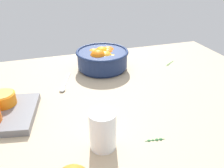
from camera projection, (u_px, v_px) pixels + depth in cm
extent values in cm
cube|color=tan|center=(103.00, 101.00, 84.77)|extent=(144.38, 94.81, 3.00)
cylinder|color=navy|center=(103.00, 67.00, 106.56)|extent=(20.78, 20.78, 1.20)
cylinder|color=navy|center=(102.00, 59.00, 104.60)|extent=(22.59, 22.59, 7.03)
torus|color=navy|center=(102.00, 52.00, 102.92)|extent=(23.79, 23.79, 1.20)
sphere|color=orange|center=(107.00, 56.00, 105.17)|extent=(7.22, 7.22, 7.22)
sphere|color=orange|center=(108.00, 55.00, 107.80)|extent=(8.13, 8.13, 8.13)
sphere|color=orange|center=(102.00, 54.00, 104.82)|extent=(7.08, 7.08, 7.08)
sphere|color=orange|center=(94.00, 56.00, 106.22)|extent=(7.06, 7.06, 7.06)
sphere|color=orange|center=(98.00, 58.00, 100.35)|extent=(7.53, 7.53, 7.53)
sphere|color=orange|center=(105.00, 60.00, 101.94)|extent=(8.15, 8.15, 8.15)
sphere|color=orange|center=(113.00, 62.00, 101.07)|extent=(6.80, 6.80, 6.80)
cylinder|color=white|center=(103.00, 130.00, 59.73)|extent=(7.16, 7.16, 10.96)
cylinder|color=#F6A433|center=(103.00, 140.00, 61.32)|extent=(6.30, 6.30, 4.32)
cylinder|color=orange|center=(4.00, 99.00, 75.12)|extent=(7.84, 7.84, 3.91)
cylinder|color=#F8B44E|center=(2.00, 94.00, 74.12)|extent=(6.90, 6.90, 0.30)
ellipsoid|color=silver|center=(62.00, 90.00, 88.31)|extent=(3.17, 3.76, 1.00)
cylinder|color=silver|center=(67.00, 80.00, 95.91)|extent=(5.22, 13.38, 0.70)
cylinder|color=#3D7B44|center=(155.00, 140.00, 64.19)|extent=(5.73, 1.11, 0.30)
sphere|color=#3D7B44|center=(161.00, 139.00, 64.36)|extent=(0.95, 0.95, 0.95)
sphere|color=#3D7B44|center=(157.00, 139.00, 64.20)|extent=(0.96, 0.96, 0.96)
sphere|color=#3D7B44|center=(153.00, 140.00, 64.03)|extent=(0.66, 0.66, 0.66)
sphere|color=#3D7B44|center=(149.00, 140.00, 63.87)|extent=(0.86, 0.86, 0.86)
cylinder|color=#45873B|center=(170.00, 63.00, 111.88)|extent=(6.95, 4.92, 0.30)
sphere|color=#45873B|center=(172.00, 61.00, 113.52)|extent=(0.63, 0.63, 0.63)
sphere|color=#45873B|center=(171.00, 62.00, 112.38)|extent=(0.62, 0.62, 0.62)
sphere|color=#45873B|center=(169.00, 63.00, 111.24)|extent=(0.86, 0.86, 0.86)
sphere|color=#45873B|center=(168.00, 65.00, 110.10)|extent=(0.84, 0.84, 0.84)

